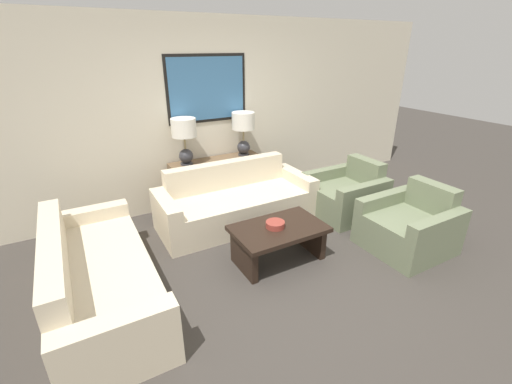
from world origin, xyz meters
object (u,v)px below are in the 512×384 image
(couch_by_side, at_px, (98,278))
(table_lamp_right, at_px, (243,127))
(console_table, at_px, (218,183))
(coffee_table, at_px, (279,236))
(decorative_bowl, at_px, (275,224))
(armchair_near_back_wall, at_px, (346,195))
(table_lamp_left, at_px, (184,134))
(couch_by_back_wall, at_px, (236,203))
(armchair_near_camera, at_px, (409,227))

(couch_by_side, bearing_deg, table_lamp_right, 32.56)
(console_table, relative_size, couch_by_side, 0.65)
(coffee_table, xyz_separation_m, decorative_bowl, (-0.04, 0.01, 0.15))
(console_table, height_order, armchair_near_back_wall, armchair_near_back_wall)
(couch_by_side, bearing_deg, armchair_near_back_wall, 5.23)
(table_lamp_left, distance_m, coffee_table, 1.95)
(couch_by_back_wall, distance_m, armchair_near_back_wall, 1.60)
(console_table, height_order, table_lamp_left, table_lamp_left)
(decorative_bowl, bearing_deg, armchair_near_camera, -19.58)
(coffee_table, height_order, armchair_near_camera, armchair_near_camera)
(coffee_table, bearing_deg, armchair_near_back_wall, 19.60)
(armchair_near_camera, bearing_deg, decorative_bowl, 160.42)
(console_table, height_order, decorative_bowl, console_table)
(armchair_near_back_wall, bearing_deg, coffee_table, -160.40)
(couch_by_back_wall, xyz_separation_m, armchair_near_camera, (1.50, -1.60, -0.00))
(console_table, distance_m, coffee_table, 1.69)
(table_lamp_left, height_order, armchair_near_back_wall, table_lamp_left)
(console_table, relative_size, armchair_near_camera, 1.50)
(couch_by_back_wall, height_order, couch_by_side, same)
(couch_by_back_wall, xyz_separation_m, coffee_table, (0.00, -1.07, 0.03))
(couch_by_back_wall, distance_m, armchair_near_camera, 2.20)
(decorative_bowl, bearing_deg, couch_by_back_wall, 87.91)
(armchair_near_camera, bearing_deg, table_lamp_left, 131.26)
(couch_by_side, bearing_deg, decorative_bowl, -6.75)
(table_lamp_right, xyz_separation_m, decorative_bowl, (-0.49, -1.68, -0.69))
(decorative_bowl, bearing_deg, table_lamp_right, 73.76)
(decorative_bowl, relative_size, armchair_near_back_wall, 0.23)
(console_table, relative_size, decorative_bowl, 6.52)
(console_table, relative_size, coffee_table, 1.35)
(table_lamp_right, relative_size, coffee_table, 0.64)
(console_table, distance_m, table_lamp_left, 0.91)
(coffee_table, bearing_deg, table_lamp_right, 75.18)
(table_lamp_right, xyz_separation_m, couch_by_side, (-2.29, -1.47, -0.88))
(coffee_table, xyz_separation_m, armchair_near_camera, (1.50, -0.53, -0.03))
(couch_by_side, bearing_deg, console_table, 38.47)
(table_lamp_left, distance_m, couch_by_side, 2.20)
(console_table, xyz_separation_m, decorative_bowl, (-0.04, -1.68, 0.10))
(console_table, distance_m, armchair_near_back_wall, 1.90)
(couch_by_back_wall, distance_m, couch_by_side, 2.03)
(table_lamp_right, bearing_deg, decorative_bowl, -106.24)
(armchair_near_camera, bearing_deg, couch_by_back_wall, 133.16)
(coffee_table, relative_size, armchair_near_back_wall, 1.12)
(decorative_bowl, bearing_deg, table_lamp_left, 103.79)
(console_table, height_order, table_lamp_right, table_lamp_right)
(console_table, distance_m, couch_by_side, 2.36)
(table_lamp_left, height_order, coffee_table, table_lamp_left)
(couch_by_side, bearing_deg, table_lamp_left, 46.44)
(table_lamp_left, relative_size, couch_by_side, 0.31)
(armchair_near_back_wall, bearing_deg, armchair_near_camera, -90.00)
(couch_by_back_wall, distance_m, coffee_table, 1.07)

